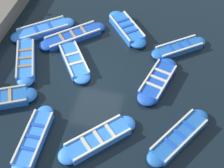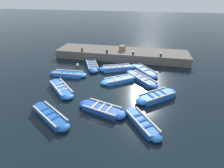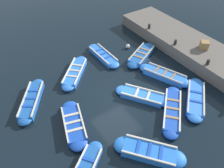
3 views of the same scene
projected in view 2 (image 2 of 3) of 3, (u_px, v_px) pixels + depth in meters
The scene contains 20 objects.
ground_plane at pixel (107, 88), 13.62m from camera, with size 120.00×120.00×0.00m, color black.
boat_alongside at pixel (119, 80), 14.55m from camera, with size 2.55×3.15×0.36m.
boat_outer_left at pixel (102, 109), 10.93m from camera, with size 1.77×3.40×0.38m.
boat_bow_out at pixel (117, 68), 16.65m from camera, with size 2.04×3.51×0.45m.
boat_broadside at pixel (50, 115), 10.34m from camera, with size 2.58×3.41×0.40m.
boat_mid_row at pixel (92, 66), 17.30m from camera, with size 3.48×2.27×0.41m.
boat_end_of_row at pixel (141, 79), 14.79m from camera, with size 3.35×3.16×0.36m.
boat_inner_gap at pixel (142, 123), 9.82m from camera, with size 2.97×2.47×0.36m.
boat_near_quay at pixel (61, 88), 13.26m from camera, with size 3.05×3.10×0.39m.
boat_far_corner at pixel (157, 96), 12.19m from camera, with size 2.83×3.17×0.44m.
boat_centre at pixel (144, 70), 16.28m from camera, with size 3.33×2.94×0.38m.
boat_tucked at pixel (68, 74), 15.57m from camera, with size 0.89×3.41×0.38m.
quay_wall at pixel (122, 54), 19.69m from camera, with size 3.24×14.46×0.87m.
bollard_north at pixel (161, 55), 17.56m from camera, with size 0.20×0.20×0.35m, color black.
bollard_mid_north at pixel (133, 53), 18.06m from camera, with size 0.20×0.20×0.35m, color black.
bollard_mid_south at pixel (107, 51), 18.55m from camera, with size 0.20×0.20×0.35m, color black.
bollard_south at pixel (82, 50), 19.05m from camera, with size 0.20×0.20×0.35m, color black.
wooden_crate at pixel (122, 48), 19.34m from camera, with size 0.54×0.54×0.54m, color olive.
buoy_orange_near at pixel (146, 103), 11.60m from camera, with size 0.29×0.29×0.29m, color #E05119.
buoy_yellow_far at pixel (77, 65), 17.48m from camera, with size 0.32×0.32×0.32m, color silver.
Camera 2 is at (-11.56, -2.77, 6.67)m, focal length 28.00 mm.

